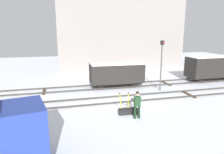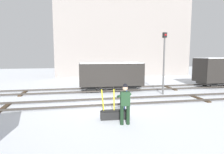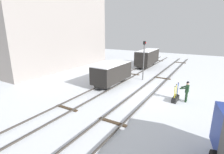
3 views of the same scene
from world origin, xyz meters
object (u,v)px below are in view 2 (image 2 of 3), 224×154
switch_lever_frame (114,114)px  signal_post (164,58)px  freight_car_mid_siding (111,74)px  rail_worker (125,102)px

switch_lever_frame → signal_post: signal_post is taller
switch_lever_frame → freight_car_mid_siding: 6.77m
switch_lever_frame → freight_car_mid_siding: size_ratio=0.29×
rail_worker → freight_car_mid_siding: (0.75, 7.34, 0.34)m
signal_post → freight_car_mid_siding: 4.27m
switch_lever_frame → freight_car_mid_siding: freight_car_mid_siding is taller
freight_car_mid_siding → switch_lever_frame: bearing=-97.6°
signal_post → freight_car_mid_siding: signal_post is taller
signal_post → switch_lever_frame: bearing=-135.2°
switch_lever_frame → rail_worker: 1.07m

